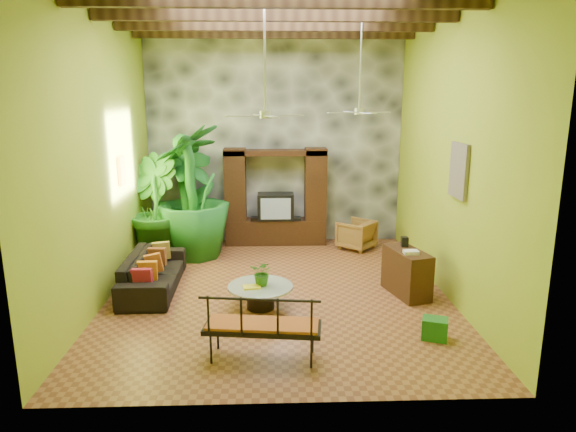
{
  "coord_description": "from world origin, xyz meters",
  "views": [
    {
      "loc": [
        -0.14,
        -8.82,
        3.51
      ],
      "look_at": [
        0.19,
        0.2,
        1.37
      ],
      "focal_mm": 32.0,
      "sensor_mm": 36.0,
      "label": 1
    }
  ],
  "objects_px": {
    "tall_plant_a": "(189,196)",
    "green_bin": "(435,329)",
    "wicker_armchair": "(356,234)",
    "ceiling_fan_back": "(359,101)",
    "entertainment_center": "(276,204)",
    "ceiling_fan_front": "(265,102)",
    "sofa": "(153,272)",
    "side_console": "(407,273)",
    "tall_plant_b": "(153,208)",
    "iron_bench": "(263,324)",
    "tall_plant_c": "(192,192)",
    "coffee_table": "(260,294)"
  },
  "relations": [
    {
      "from": "tall_plant_a",
      "to": "wicker_armchair",
      "type": "bearing_deg",
      "value": -0.7
    },
    {
      "from": "ceiling_fan_front",
      "to": "side_console",
      "type": "xyz_separation_m",
      "value": [
        2.5,
        0.18,
        -2.99
      ]
    },
    {
      "from": "ceiling_fan_front",
      "to": "tall_plant_b",
      "type": "relative_size",
      "value": 0.81
    },
    {
      "from": "tall_plant_b",
      "to": "side_console",
      "type": "height_order",
      "value": "tall_plant_b"
    },
    {
      "from": "tall_plant_a",
      "to": "green_bin",
      "type": "bearing_deg",
      "value": -47.54
    },
    {
      "from": "sofa",
      "to": "iron_bench",
      "type": "height_order",
      "value": "iron_bench"
    },
    {
      "from": "ceiling_fan_back",
      "to": "side_console",
      "type": "relative_size",
      "value": 1.8
    },
    {
      "from": "entertainment_center",
      "to": "tall_plant_c",
      "type": "relative_size",
      "value": 0.82
    },
    {
      "from": "wicker_armchair",
      "to": "tall_plant_b",
      "type": "distance_m",
      "value": 4.64
    },
    {
      "from": "coffee_table",
      "to": "tall_plant_c",
      "type": "bearing_deg",
      "value": 117.34
    },
    {
      "from": "entertainment_center",
      "to": "tall_plant_a",
      "type": "bearing_deg",
      "value": -166.99
    },
    {
      "from": "ceiling_fan_front",
      "to": "tall_plant_c",
      "type": "xyz_separation_m",
      "value": [
        -1.63,
        2.6,
        -1.94
      ]
    },
    {
      "from": "sofa",
      "to": "wicker_armchair",
      "type": "xyz_separation_m",
      "value": [
        4.17,
        2.43,
        0.01
      ]
    },
    {
      "from": "ceiling_fan_back",
      "to": "tall_plant_c",
      "type": "relative_size",
      "value": 0.64
    },
    {
      "from": "tall_plant_b",
      "to": "ceiling_fan_back",
      "type": "bearing_deg",
      "value": -10.53
    },
    {
      "from": "sofa",
      "to": "side_console",
      "type": "height_order",
      "value": "side_console"
    },
    {
      "from": "side_console",
      "to": "green_bin",
      "type": "xyz_separation_m",
      "value": [
        -0.03,
        -1.74,
        -0.25
      ]
    },
    {
      "from": "tall_plant_b",
      "to": "tall_plant_c",
      "type": "relative_size",
      "value": 0.79
    },
    {
      "from": "coffee_table",
      "to": "side_console",
      "type": "bearing_deg",
      "value": 11.22
    },
    {
      "from": "tall_plant_b",
      "to": "green_bin",
      "type": "height_order",
      "value": "tall_plant_b"
    },
    {
      "from": "wicker_armchair",
      "to": "ceiling_fan_back",
      "type": "bearing_deg",
      "value": 30.38
    },
    {
      "from": "wicker_armchair",
      "to": "green_bin",
      "type": "distance_m",
      "value": 4.61
    },
    {
      "from": "tall_plant_a",
      "to": "entertainment_center",
      "type": "bearing_deg",
      "value": 13.01
    },
    {
      "from": "iron_bench",
      "to": "green_bin",
      "type": "relative_size",
      "value": 4.48
    },
    {
      "from": "entertainment_center",
      "to": "ceiling_fan_back",
      "type": "height_order",
      "value": "ceiling_fan_back"
    },
    {
      "from": "entertainment_center",
      "to": "wicker_armchair",
      "type": "xyz_separation_m",
      "value": [
        1.87,
        -0.5,
        -0.63
      ]
    },
    {
      "from": "tall_plant_c",
      "to": "side_console",
      "type": "distance_m",
      "value": 4.9
    },
    {
      "from": "tall_plant_b",
      "to": "iron_bench",
      "type": "relative_size",
      "value": 1.41
    },
    {
      "from": "tall_plant_c",
      "to": "tall_plant_a",
      "type": "bearing_deg",
      "value": 106.81
    },
    {
      "from": "tall_plant_a",
      "to": "side_console",
      "type": "height_order",
      "value": "tall_plant_a"
    },
    {
      "from": "entertainment_center",
      "to": "coffee_table",
      "type": "relative_size",
      "value": 2.19
    },
    {
      "from": "tall_plant_a",
      "to": "side_console",
      "type": "distance_m",
      "value": 5.23
    },
    {
      "from": "ceiling_fan_front",
      "to": "iron_bench",
      "type": "relative_size",
      "value": 1.14
    },
    {
      "from": "entertainment_center",
      "to": "tall_plant_a",
      "type": "height_order",
      "value": "tall_plant_a"
    },
    {
      "from": "entertainment_center",
      "to": "green_bin",
      "type": "relative_size",
      "value": 6.6
    },
    {
      "from": "ceiling_fan_back",
      "to": "iron_bench",
      "type": "distance_m",
      "value": 5.04
    },
    {
      "from": "wicker_armchair",
      "to": "iron_bench",
      "type": "xyz_separation_m",
      "value": [
        -2.12,
        -5.14,
        0.19
      ]
    },
    {
      "from": "tall_plant_b",
      "to": "side_console",
      "type": "distance_m",
      "value": 5.47
    },
    {
      "from": "tall_plant_c",
      "to": "entertainment_center",
      "type": "bearing_deg",
      "value": 27.01
    },
    {
      "from": "ceiling_fan_back",
      "to": "coffee_table",
      "type": "height_order",
      "value": "ceiling_fan_back"
    },
    {
      "from": "entertainment_center",
      "to": "side_console",
      "type": "bearing_deg",
      "value": -55.56
    },
    {
      "from": "ceiling_fan_front",
      "to": "tall_plant_b",
      "type": "height_order",
      "value": "ceiling_fan_front"
    },
    {
      "from": "tall_plant_a",
      "to": "iron_bench",
      "type": "relative_size",
      "value": 1.56
    },
    {
      "from": "tall_plant_a",
      "to": "green_bin",
      "type": "distance_m",
      "value": 6.38
    },
    {
      "from": "ceiling_fan_front",
      "to": "wicker_armchair",
      "type": "bearing_deg",
      "value": 55.66
    },
    {
      "from": "ceiling_fan_front",
      "to": "sofa",
      "type": "relative_size",
      "value": 0.82
    },
    {
      "from": "sofa",
      "to": "tall_plant_b",
      "type": "bearing_deg",
      "value": 9.82
    },
    {
      "from": "iron_bench",
      "to": "sofa",
      "type": "bearing_deg",
      "value": 134.17
    },
    {
      "from": "sofa",
      "to": "green_bin",
      "type": "xyz_separation_m",
      "value": [
        4.57,
        -2.16,
        -0.17
      ]
    },
    {
      "from": "side_console",
      "to": "entertainment_center",
      "type": "bearing_deg",
      "value": 108.91
    }
  ]
}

